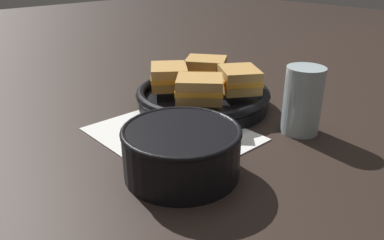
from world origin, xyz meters
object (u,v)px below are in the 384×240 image
at_px(skillet, 203,98).
at_px(sandwich_far_right, 200,89).
at_px(sandwich_far_left, 169,76).
at_px(drinking_glass, 303,100).
at_px(sandwich_near_left, 238,79).
at_px(soup_bowl, 181,148).
at_px(spoon, 180,138).
at_px(sandwich_near_right, 206,68).

height_order(skillet, sandwich_far_right, sandwich_far_right).
bearing_deg(sandwich_far_left, drinking_glass, 18.97).
relative_size(sandwich_near_left, sandwich_far_left, 0.99).
bearing_deg(sandwich_far_left, soup_bowl, -36.30).
xyz_separation_m(skillet, sandwich_near_left, (0.05, 0.05, 0.04)).
bearing_deg(spoon, sandwich_near_left, 128.97).
relative_size(skillet, drinking_glass, 2.31).
relative_size(sandwich_near_left, sandwich_near_right, 1.00).
distance_m(spoon, sandwich_near_right, 0.25).
bearing_deg(sandwich_near_right, spoon, -55.80).
distance_m(skillet, sandwich_far_left, 0.08).
height_order(skillet, sandwich_far_left, sandwich_far_left).
height_order(skillet, sandwich_near_right, sandwich_near_right).
xyz_separation_m(spoon, sandwich_near_right, (-0.14, 0.20, 0.06)).
distance_m(soup_bowl, sandwich_far_left, 0.28).
xyz_separation_m(soup_bowl, sandwich_far_right, (-0.12, 0.15, 0.02)).
height_order(sandwich_near_left, drinking_glass, drinking_glass).
distance_m(sandwich_far_right, drinking_glass, 0.19).
bearing_deg(spoon, soup_bowl, -11.01).
height_order(soup_bowl, sandwich_far_right, sandwich_far_right).
distance_m(sandwich_far_left, drinking_glass, 0.28).
height_order(soup_bowl, spoon, soup_bowl).
xyz_separation_m(skillet, sandwich_far_left, (-0.05, -0.05, 0.04)).
height_order(sandwich_near_right, drinking_glass, drinking_glass).
xyz_separation_m(soup_bowl, skillet, (-0.17, 0.21, -0.02)).
xyz_separation_m(sandwich_near_right, sandwich_far_left, (-0.01, -0.10, 0.00)).
bearing_deg(spoon, sandwich_near_right, 152.79).
distance_m(sandwich_near_right, sandwich_far_right, 0.14).
bearing_deg(drinking_glass, soup_bowl, -98.98).
height_order(sandwich_near_left, sandwich_far_right, same).
height_order(sandwich_far_right, drinking_glass, drinking_glass).
bearing_deg(soup_bowl, sandwich_far_right, 128.18).
relative_size(soup_bowl, drinking_glass, 1.42).
distance_m(spoon, sandwich_near_left, 0.20).
relative_size(spoon, sandwich_near_left, 1.24).
relative_size(skillet, sandwich_far_right, 2.43).
bearing_deg(soup_bowl, sandwich_far_left, 143.70).
bearing_deg(sandwich_far_left, skillet, 40.02).
bearing_deg(sandwich_far_right, drinking_glass, 31.48).
relative_size(soup_bowl, spoon, 1.21).
xyz_separation_m(sandwich_near_left, drinking_glass, (0.15, -0.00, -0.00)).
bearing_deg(soup_bowl, sandwich_near_right, 128.95).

